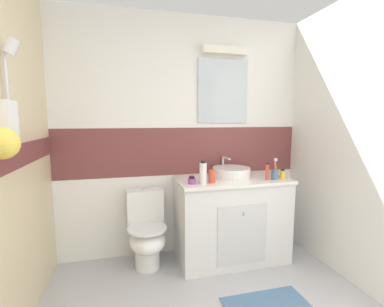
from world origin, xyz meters
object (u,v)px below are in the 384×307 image
at_px(soap_dispenser, 212,176).
at_px(hair_gel_jar, 192,180).
at_px(lotion_bottle_short, 282,174).
at_px(toothbrush_cup, 275,174).
at_px(toilet, 147,232).
at_px(toothpaste_tube_upright, 267,172).
at_px(shampoo_bottle_tall, 203,173).
at_px(sink_basin, 231,172).

bearing_deg(soap_dispenser, hair_gel_jar, 176.71).
bearing_deg(hair_gel_jar, lotion_bottle_short, -0.59).
bearing_deg(soap_dispenser, toothbrush_cup, -1.06).
bearing_deg(toilet, toothpaste_tube_upright, -10.69).
distance_m(shampoo_bottle_tall, lotion_bottle_short, 0.83).
bearing_deg(toilet, soap_dispenser, -19.10).
xyz_separation_m(toothbrush_cup, shampoo_bottle_tall, (-0.74, -0.00, 0.05)).
distance_m(toilet, lotion_bottle_short, 1.46).
distance_m(hair_gel_jar, toothpaste_tube_upright, 0.75).
height_order(toilet, hair_gel_jar, hair_gel_jar).
bearing_deg(toothpaste_tube_upright, soap_dispenser, 178.73).
xyz_separation_m(toilet, hair_gel_jar, (0.40, -0.19, 0.53)).
distance_m(hair_gel_jar, lotion_bottle_short, 0.93).
bearing_deg(shampoo_bottle_tall, toothbrush_cup, 0.25).
xyz_separation_m(toilet, soap_dispenser, (0.59, -0.21, 0.56)).
bearing_deg(sink_basin, lotion_bottle_short, -22.89).
bearing_deg(toothpaste_tube_upright, sink_basin, 144.03).
height_order(toothpaste_tube_upright, lotion_bottle_short, toothpaste_tube_upright).
relative_size(toothbrush_cup, shampoo_bottle_tall, 0.99).
relative_size(toothbrush_cup, hair_gel_jar, 3.00).
bearing_deg(sink_basin, shampoo_bottle_tall, -149.03).
xyz_separation_m(toothbrush_cup, toothpaste_tube_upright, (-0.08, -0.00, 0.03)).
distance_m(soap_dispenser, toothpaste_tube_upright, 0.56).
bearing_deg(toothbrush_cup, lotion_bottle_short, 7.90).
bearing_deg(soap_dispenser, toothpaste_tube_upright, -1.27).
xyz_separation_m(toilet, shampoo_bottle_tall, (0.50, -0.22, 0.60)).
height_order(toothbrush_cup, shampoo_bottle_tall, shampoo_bottle_tall).
height_order(soap_dispenser, shampoo_bottle_tall, shampoo_bottle_tall).
relative_size(toothpaste_tube_upright, lotion_bottle_short, 1.72).
distance_m(sink_basin, lotion_bottle_short, 0.51).
height_order(toilet, toothbrush_cup, toothbrush_cup).
bearing_deg(soap_dispenser, toilet, 160.90).
height_order(soap_dispenser, hair_gel_jar, soap_dispenser).
bearing_deg(hair_gel_jar, toothpaste_tube_upright, -1.78).
xyz_separation_m(toothbrush_cup, hair_gel_jar, (-0.84, 0.02, -0.02)).
xyz_separation_m(soap_dispenser, hair_gel_jar, (-0.19, 0.01, -0.03)).
height_order(sink_basin, toilet, sink_basin).
bearing_deg(soap_dispenser, shampoo_bottle_tall, -170.58).
relative_size(sink_basin, shampoo_bottle_tall, 2.04).
xyz_separation_m(sink_basin, toothpaste_tube_upright, (0.29, -0.21, 0.03)).
bearing_deg(toothpaste_tube_upright, lotion_bottle_short, 4.42).
relative_size(hair_gel_jar, toothpaste_tube_upright, 0.41).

